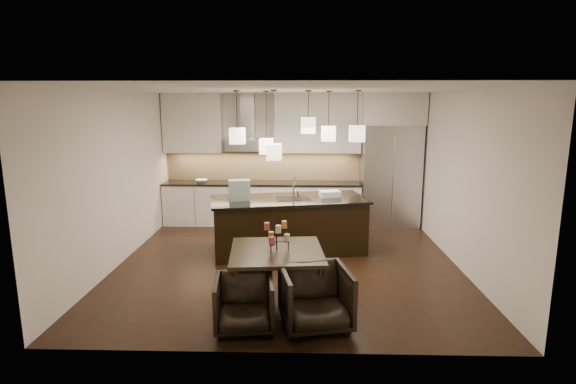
{
  "coord_description": "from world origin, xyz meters",
  "views": [
    {
      "loc": [
        0.2,
        -7.07,
        2.59
      ],
      "look_at": [
        0.0,
        0.2,
        1.15
      ],
      "focal_mm": 28.0,
      "sensor_mm": 36.0,
      "label": 1
    }
  ],
  "objects_px": {
    "island_body": "(289,226)",
    "armchair_right": "(315,298)",
    "armchair_left": "(244,304)",
    "dining_table": "(277,276)",
    "refrigerator": "(390,176)"
  },
  "relations": [
    {
      "from": "refrigerator",
      "to": "armchair_left",
      "type": "relative_size",
      "value": 3.11
    },
    {
      "from": "refrigerator",
      "to": "island_body",
      "type": "xyz_separation_m",
      "value": [
        -2.1,
        -1.79,
        -0.62
      ]
    },
    {
      "from": "island_body",
      "to": "refrigerator",
      "type": "bearing_deg",
      "value": 28.75
    },
    {
      "from": "island_body",
      "to": "armchair_right",
      "type": "relative_size",
      "value": 3.27
    },
    {
      "from": "refrigerator",
      "to": "island_body",
      "type": "height_order",
      "value": "refrigerator"
    },
    {
      "from": "armchair_right",
      "to": "dining_table",
      "type": "bearing_deg",
      "value": 114.55
    },
    {
      "from": "dining_table",
      "to": "armchair_right",
      "type": "xyz_separation_m",
      "value": [
        0.49,
        -0.67,
        0.01
      ]
    },
    {
      "from": "island_body",
      "to": "dining_table",
      "type": "relative_size",
      "value": 2.19
    },
    {
      "from": "refrigerator",
      "to": "dining_table",
      "type": "distance_m",
      "value": 4.52
    },
    {
      "from": "armchair_left",
      "to": "armchair_right",
      "type": "distance_m",
      "value": 0.83
    },
    {
      "from": "dining_table",
      "to": "armchair_right",
      "type": "height_order",
      "value": "armchair_right"
    },
    {
      "from": "armchair_left",
      "to": "armchair_right",
      "type": "relative_size",
      "value": 0.87
    },
    {
      "from": "dining_table",
      "to": "armchair_right",
      "type": "bearing_deg",
      "value": -59.05
    },
    {
      "from": "armchair_right",
      "to": "refrigerator",
      "type": "bearing_deg",
      "value": 57.95
    },
    {
      "from": "island_body",
      "to": "armchair_right",
      "type": "height_order",
      "value": "island_body"
    }
  ]
}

